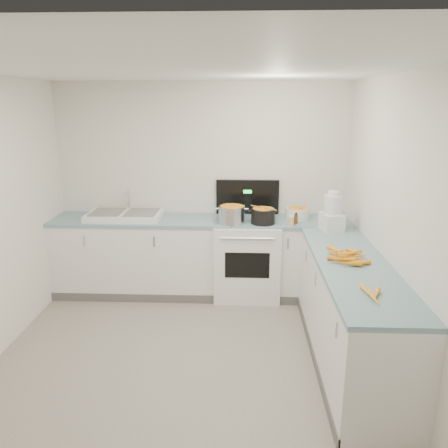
{
  "coord_description": "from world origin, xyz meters",
  "views": [
    {
      "loc": [
        0.48,
        -3.24,
        2.28
      ],
      "look_at": [
        0.3,
        1.1,
        1.05
      ],
      "focal_mm": 35.0,
      "sensor_mm": 36.0,
      "label": 1
    }
  ],
  "objects_px": {
    "sink": "(125,215)",
    "extract_bottle": "(296,219)",
    "steel_pot": "(232,215)",
    "spice_jar": "(291,221)",
    "food_processor": "(332,214)",
    "stove": "(247,257)",
    "black_pot": "(263,217)",
    "mixing_bowl": "(297,213)"
  },
  "relations": [
    {
      "from": "sink",
      "to": "extract_bottle",
      "type": "height_order",
      "value": "sink"
    },
    {
      "from": "steel_pot",
      "to": "spice_jar",
      "type": "height_order",
      "value": "steel_pot"
    },
    {
      "from": "sink",
      "to": "food_processor",
      "type": "bearing_deg",
      "value": -9.71
    },
    {
      "from": "stove",
      "to": "extract_bottle",
      "type": "height_order",
      "value": "stove"
    },
    {
      "from": "spice_jar",
      "to": "stove",
      "type": "bearing_deg",
      "value": 154.81
    },
    {
      "from": "extract_bottle",
      "to": "spice_jar",
      "type": "xyz_separation_m",
      "value": [
        -0.06,
        -0.08,
        -0.0
      ]
    },
    {
      "from": "black_pot",
      "to": "sink",
      "type": "bearing_deg",
      "value": 174.13
    },
    {
      "from": "sink",
      "to": "spice_jar",
      "type": "height_order",
      "value": "sink"
    },
    {
      "from": "stove",
      "to": "black_pot",
      "type": "height_order",
      "value": "stove"
    },
    {
      "from": "stove",
      "to": "mixing_bowl",
      "type": "xyz_separation_m",
      "value": [
        0.59,
        0.07,
        0.53
      ]
    },
    {
      "from": "steel_pot",
      "to": "stove",
      "type": "bearing_deg",
      "value": 39.5
    },
    {
      "from": "sink",
      "to": "spice_jar",
      "type": "bearing_deg",
      "value": -7.18
    },
    {
      "from": "black_pot",
      "to": "spice_jar",
      "type": "bearing_deg",
      "value": -13.84
    },
    {
      "from": "black_pot",
      "to": "extract_bottle",
      "type": "distance_m",
      "value": 0.37
    },
    {
      "from": "food_processor",
      "to": "spice_jar",
      "type": "bearing_deg",
      "value": 158.93
    },
    {
      "from": "steel_pot",
      "to": "food_processor",
      "type": "bearing_deg",
      "value": -12.43
    },
    {
      "from": "stove",
      "to": "food_processor",
      "type": "bearing_deg",
      "value": -23.34
    },
    {
      "from": "mixing_bowl",
      "to": "spice_jar",
      "type": "height_order",
      "value": "mixing_bowl"
    },
    {
      "from": "mixing_bowl",
      "to": "food_processor",
      "type": "distance_m",
      "value": 0.56
    },
    {
      "from": "sink",
      "to": "food_processor",
      "type": "xyz_separation_m",
      "value": [
        2.34,
        -0.4,
        0.14
      ]
    },
    {
      "from": "steel_pot",
      "to": "extract_bottle",
      "type": "height_order",
      "value": "steel_pot"
    },
    {
      "from": "spice_jar",
      "to": "sink",
      "type": "bearing_deg",
      "value": 172.82
    },
    {
      "from": "spice_jar",
      "to": "food_processor",
      "type": "bearing_deg",
      "value": -21.07
    },
    {
      "from": "stove",
      "to": "mixing_bowl",
      "type": "distance_m",
      "value": 0.79
    },
    {
      "from": "stove",
      "to": "sink",
      "type": "relative_size",
      "value": 1.58
    },
    {
      "from": "black_pot",
      "to": "spice_jar",
      "type": "height_order",
      "value": "black_pot"
    },
    {
      "from": "spice_jar",
      "to": "food_processor",
      "type": "distance_m",
      "value": 0.46
    },
    {
      "from": "extract_bottle",
      "to": "food_processor",
      "type": "xyz_separation_m",
      "value": [
        0.35,
        -0.24,
        0.13
      ]
    },
    {
      "from": "stove",
      "to": "food_processor",
      "type": "relative_size",
      "value": 3.21
    },
    {
      "from": "stove",
      "to": "mixing_bowl",
      "type": "height_order",
      "value": "stove"
    },
    {
      "from": "sink",
      "to": "mixing_bowl",
      "type": "distance_m",
      "value": 2.04
    },
    {
      "from": "steel_pot",
      "to": "extract_bottle",
      "type": "relative_size",
      "value": 2.8
    },
    {
      "from": "steel_pot",
      "to": "spice_jar",
      "type": "xyz_separation_m",
      "value": [
        0.67,
        -0.08,
        -0.04
      ]
    },
    {
      "from": "stove",
      "to": "extract_bottle",
      "type": "relative_size",
      "value": 12.89
    },
    {
      "from": "sink",
      "to": "steel_pot",
      "type": "relative_size",
      "value": 2.91
    },
    {
      "from": "mixing_bowl",
      "to": "extract_bottle",
      "type": "bearing_deg",
      "value": -101.0
    },
    {
      "from": "stove",
      "to": "mixing_bowl",
      "type": "relative_size",
      "value": 4.8
    },
    {
      "from": "extract_bottle",
      "to": "steel_pot",
      "type": "bearing_deg",
      "value": 179.9
    },
    {
      "from": "mixing_bowl",
      "to": "food_processor",
      "type": "height_order",
      "value": "food_processor"
    },
    {
      "from": "mixing_bowl",
      "to": "extract_bottle",
      "type": "xyz_separation_m",
      "value": [
        -0.04,
        -0.22,
        -0.01
      ]
    },
    {
      "from": "sink",
      "to": "black_pot",
      "type": "relative_size",
      "value": 3.21
    },
    {
      "from": "steel_pot",
      "to": "mixing_bowl",
      "type": "bearing_deg",
      "value": 15.97
    }
  ]
}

